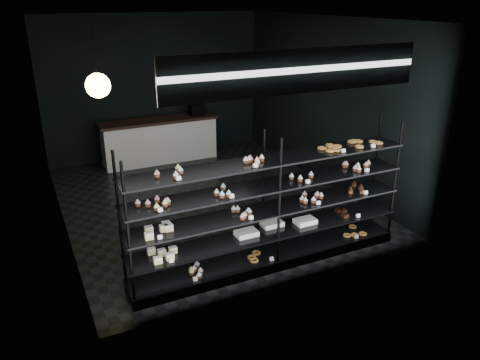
{
  "coord_description": "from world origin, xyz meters",
  "views": [
    {
      "loc": [
        -2.91,
        -7.42,
        3.54
      ],
      "look_at": [
        -0.24,
        -1.9,
        1.11
      ],
      "focal_mm": 35.0,
      "sensor_mm": 36.0,
      "label": 1
    }
  ],
  "objects": [
    {
      "name": "display_shelf",
      "position": [
        -0.07,
        -2.45,
        0.63
      ],
      "size": [
        4.0,
        0.5,
        1.91
      ],
      "color": "black",
      "rests_on": "room"
    },
    {
      "name": "pendant_lamp",
      "position": [
        -1.92,
        -1.14,
        2.45
      ],
      "size": [
        0.32,
        0.32,
        0.89
      ],
      "color": "black",
      "rests_on": "room"
    },
    {
      "name": "signage",
      "position": [
        0.0,
        -2.93,
        2.75
      ],
      "size": [
        3.3,
        0.05,
        0.5
      ],
      "color": "#0D2143",
      "rests_on": "room"
    },
    {
      "name": "room",
      "position": [
        0.0,
        0.0,
        1.6
      ],
      "size": [
        5.01,
        6.01,
        3.2
      ],
      "color": "black",
      "rests_on": "ground"
    },
    {
      "name": "service_counter",
      "position": [
        -0.11,
        2.5,
        0.5
      ],
      "size": [
        2.62,
        0.65,
        1.23
      ],
      "color": "silver",
      "rests_on": "room"
    }
  ]
}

